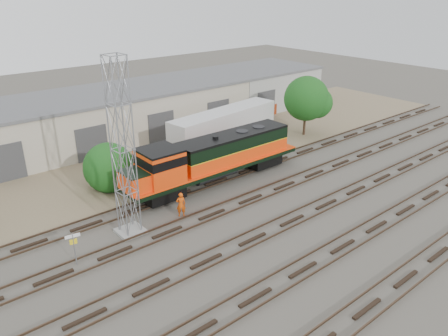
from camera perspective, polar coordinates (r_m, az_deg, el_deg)
ground at (r=34.64m, az=5.17°, el=-5.05°), size 140.00×140.00×0.00m
dirt_strip at (r=45.46m, az=-8.20°, el=1.85°), size 80.00×16.00×0.02m
tracks at (r=32.83m, az=8.87°, el=-6.78°), size 80.00×20.40×0.28m
warehouse at (r=51.33m, az=-13.10°, el=7.06°), size 58.40×10.40×5.30m
locomotive at (r=37.52m, az=-1.47°, el=1.34°), size 17.32×3.04×4.16m
signal_tower at (r=29.27m, az=-13.05°, el=1.92°), size 1.82×1.82×12.31m
sign_post at (r=28.62m, az=-19.05°, el=-9.27°), size 0.90×0.21×2.22m
worker at (r=32.89m, az=-5.65°, el=-4.76°), size 0.85×0.76×1.95m
semi_trailer at (r=45.88m, az=0.32°, el=5.74°), size 13.78×4.45×4.17m
dumpster_blue at (r=57.23m, az=5.09°, el=7.21°), size 1.80×1.72×1.50m
dumpster_red at (r=59.32m, az=5.90°, el=7.70°), size 1.55×1.45×1.40m
tree_mid at (r=38.00m, az=-14.37°, el=-0.11°), size 4.51×4.29×4.29m
tree_east at (r=50.60m, az=11.05°, el=8.76°), size 5.28×5.03×6.79m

